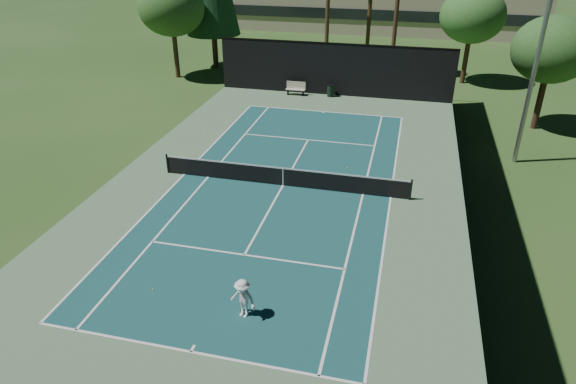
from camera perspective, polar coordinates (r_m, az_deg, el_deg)
name	(u,v)px	position (r m, az deg, el deg)	size (l,w,h in m)	color
ground	(283,186)	(26.43, -0.56, 0.71)	(160.00, 160.00, 0.00)	#2B4C1C
apron_slab	(283,186)	(26.43, -0.56, 0.72)	(18.00, 32.00, 0.01)	#567955
court_surface	(283,185)	(26.42, -0.56, 0.73)	(10.97, 23.77, 0.01)	#174B4B
court_lines	(283,185)	(26.42, -0.56, 0.75)	(11.07, 23.87, 0.01)	white
tennis_net	(283,176)	(26.18, -0.57, 1.79)	(12.90, 0.10, 1.10)	black
fence	(283,149)	(25.63, -0.55, 4.77)	(18.04, 32.05, 4.03)	black
player	(243,299)	(17.81, -5.04, -11.72)	(0.98, 0.56, 1.51)	white
tennis_ball_a	(153,290)	(19.91, -14.78, -10.44)	(0.06, 0.06, 0.06)	#DBED36
tennis_ball_b	(297,173)	(27.71, 0.98, 2.14)	(0.07, 0.07, 0.07)	#EBF237
tennis_ball_c	(347,168)	(28.43, 6.58, 2.66)	(0.08, 0.08, 0.08)	#DEF337
tennis_ball_d	(207,135)	(33.26, -9.02, 6.32)	(0.07, 0.07, 0.07)	#C3E734
park_bench	(296,88)	(40.80, 0.87, 11.49)	(1.50, 0.45, 1.02)	beige
trash_bin	(331,90)	(40.51, 4.75, 11.18)	(0.56, 0.56, 0.95)	black
decid_tree_a	(473,16)	(45.46, 19.83, 17.96)	(5.12, 5.12, 7.62)	#422C1C
decid_tree_b	(552,50)	(36.40, 27.26, 13.86)	(4.80, 4.80, 7.14)	#412A1C
decid_tree_c	(171,8)	(45.77, -12.84, 19.34)	(5.44, 5.44, 8.09)	#4F3822
light_pole	(540,46)	(29.96, 26.21, 14.36)	(0.90, 0.25, 12.22)	gray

